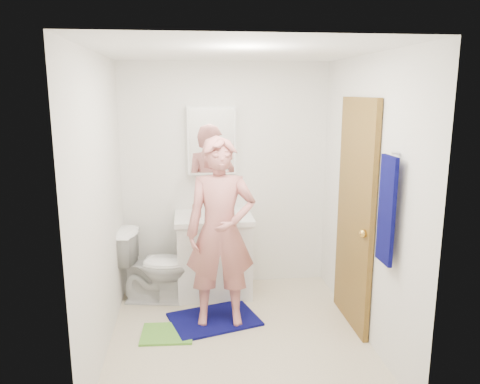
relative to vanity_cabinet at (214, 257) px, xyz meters
name	(u,v)px	position (x,y,z in m)	size (l,w,h in m)	color
floor	(238,336)	(0.15, -0.91, -0.41)	(2.20, 2.40, 0.02)	beige
ceiling	(238,50)	(0.15, -0.91, 2.01)	(2.20, 2.40, 0.02)	white
wall_back	(225,177)	(0.15, 0.30, 0.80)	(2.20, 0.02, 2.40)	white
wall_front	(261,251)	(0.15, -2.12, 0.80)	(2.20, 0.02, 2.40)	white
wall_left	(100,206)	(-0.96, -0.91, 0.80)	(0.02, 2.40, 2.40)	white
wall_right	(367,199)	(1.26, -0.91, 0.80)	(0.02, 2.40, 2.40)	white
vanity_cabinet	(214,257)	(0.00, 0.00, 0.00)	(0.75, 0.55, 0.80)	white
countertop	(214,218)	(0.00, 0.00, 0.43)	(0.79, 0.59, 0.05)	white
sink_basin	(214,216)	(0.00, 0.00, 0.44)	(0.40, 0.40, 0.03)	white
faucet	(212,206)	(0.00, 0.18, 0.51)	(0.03, 0.03, 0.12)	silver
medicine_cabinet	(211,140)	(0.00, 0.22, 1.20)	(0.50, 0.12, 0.70)	white
mirror_panel	(212,141)	(0.00, 0.16, 1.20)	(0.46, 0.01, 0.66)	white
door	(355,215)	(1.22, -0.76, 0.62)	(0.05, 0.80, 2.05)	brown
door_knob	(363,233)	(1.18, -1.08, 0.55)	(0.07, 0.07, 0.07)	gold
towel	(387,210)	(1.18, -1.48, 0.85)	(0.03, 0.24, 0.80)	#080950
towel_hook	(396,153)	(1.22, -1.48, 1.27)	(0.02, 0.02, 0.06)	silver
toilet	(155,266)	(-0.60, -0.12, -0.03)	(0.42, 0.73, 0.75)	white
bath_mat	(214,319)	(-0.04, -0.62, -0.39)	(0.78, 0.56, 0.02)	#080950
green_rug	(167,334)	(-0.47, -0.83, -0.39)	(0.45, 0.38, 0.02)	#62AD39
soap_dispenser	(197,208)	(-0.17, -0.04, 0.55)	(0.09, 0.09, 0.19)	#C26C5A
toothbrush_cup	(224,207)	(0.12, 0.13, 0.50)	(0.13, 0.13, 0.11)	#823D87
man	(221,232)	(0.02, -0.67, 0.47)	(0.62, 0.41, 1.70)	#C1716C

